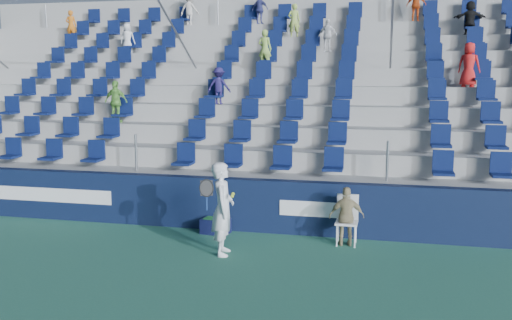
{
  "coord_description": "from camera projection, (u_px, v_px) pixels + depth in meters",
  "views": [
    {
      "loc": [
        2.97,
        -9.18,
        3.62
      ],
      "look_at": [
        0.2,
        2.8,
        1.7
      ],
      "focal_mm": 40.0,
      "sensor_mm": 36.0,
      "label": 1
    }
  ],
  "objects": [
    {
      "name": "ground",
      "position": [
        209.0,
        278.0,
        10.06
      ],
      "size": [
        70.0,
        70.0,
        0.0
      ],
      "primitive_type": "plane",
      "color": "#307056",
      "rests_on": "ground"
    },
    {
      "name": "sponsor_wall",
      "position": [
        251.0,
        205.0,
        13.0
      ],
      "size": [
        24.0,
        0.32,
        1.2
      ],
      "color": "#0F1937",
      "rests_on": "ground"
    },
    {
      "name": "line_judge_chair",
      "position": [
        347.0,
        216.0,
        12.03
      ],
      "size": [
        0.46,
        0.47,
        1.04
      ],
      "color": "white",
      "rests_on": "ground"
    },
    {
      "name": "tennis_player",
      "position": [
        223.0,
        209.0,
        11.26
      ],
      "size": [
        0.69,
        0.75,
        1.86
      ],
      "color": "silver",
      "rests_on": "ground"
    },
    {
      "name": "grandstand",
      "position": [
        289.0,
        120.0,
        17.66
      ],
      "size": [
        24.0,
        8.17,
        6.63
      ],
      "color": "#9A9A95",
      "rests_on": "ground"
    },
    {
      "name": "line_judge",
      "position": [
        347.0,
        216.0,
        11.88
      ],
      "size": [
        0.77,
        0.42,
        1.25
      ],
      "primitive_type": "imported",
      "rotation": [
        0.0,
        0.0,
        3.31
      ],
      "color": "tan",
      "rests_on": "ground"
    },
    {
      "name": "ball_bin",
      "position": [
        216.0,
        225.0,
        12.84
      ],
      "size": [
        0.66,
        0.47,
        0.35
      ],
      "color": "#0E1235",
      "rests_on": "ground"
    }
  ]
}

